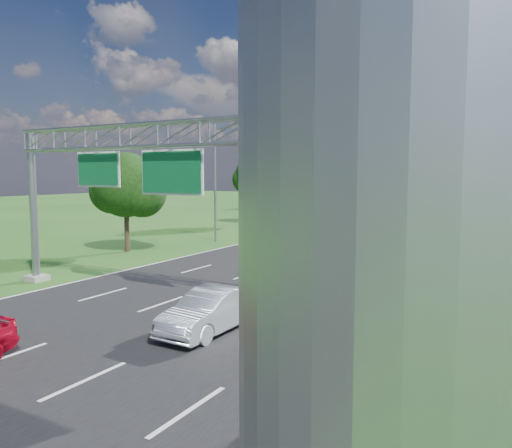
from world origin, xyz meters
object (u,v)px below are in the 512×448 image
Objects in this scene: sign_gantry at (206,147)px; traffic_signal at (494,179)px; box_truck at (461,208)px; silver_sedan at (211,310)px.

sign_gantry is 1.92× the size of traffic_signal.
sign_gantry is 53.51m from traffic_signal.
traffic_signal is 1.40× the size of box_truck.
box_truck is at bearing -140.85° from traffic_signal.
silver_sedan is (1.98, -2.57, -6.10)m from sign_gantry.
sign_gantry is 2.70× the size of box_truck.
traffic_signal is 2.55× the size of silver_sedan.
traffic_signal is at bearing 85.51° from silver_sedan.
box_truck is at bearing 85.75° from sign_gantry.
traffic_signal is 55.98m from silver_sedan.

